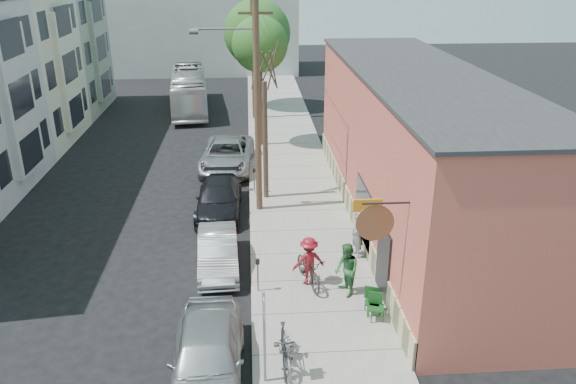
{
  "coord_description": "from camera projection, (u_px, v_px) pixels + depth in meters",
  "views": [
    {
      "loc": [
        2.13,
        -17.2,
        10.76
      ],
      "look_at": [
        3.67,
        4.98,
        1.5
      ],
      "focal_mm": 35.0,
      "sensor_mm": 36.0,
      "label": 1
    }
  ],
  "objects": [
    {
      "name": "sidewalk",
      "position": [
        291.0,
        173.0,
        30.22
      ],
      "size": [
        4.5,
        58.0,
        0.15
      ],
      "primitive_type": "cube",
      "color": "gray",
      "rests_on": "ground"
    },
    {
      "name": "parked_bike_b",
      "position": [
        287.0,
        349.0,
        15.71
      ],
      "size": [
        0.66,
        1.89,
        0.99
      ],
      "primitive_type": "imported",
      "rotation": [
        0.0,
        0.0,
        0.0
      ],
      "color": "gray",
      "rests_on": "sidewalk"
    },
    {
      "name": "end_cap_building",
      "position": [
        206.0,
        10.0,
        56.09
      ],
      "size": [
        18.0,
        8.0,
        12.0
      ],
      "primitive_type": "cube",
      "color": "#B5B6B0",
      "rests_on": "ground"
    },
    {
      "name": "parking_meter_near",
      "position": [
        258.0,
        270.0,
        19.08
      ],
      "size": [
        0.14,
        0.14,
        1.24
      ],
      "color": "slate",
      "rests_on": "sidewalk"
    },
    {
      "name": "patron_green",
      "position": [
        347.0,
        270.0,
        18.84
      ],
      "size": [
        0.93,
        1.07,
        1.88
      ],
      "primitive_type": "imported",
      "rotation": [
        0.0,
        0.0,
        -1.3
      ],
      "color": "#286431",
      "rests_on": "sidewalk"
    },
    {
      "name": "cafe_building",
      "position": [
        413.0,
        149.0,
        23.75
      ],
      "size": [
        6.6,
        20.2,
        6.61
      ],
      "color": "#B95444",
      "rests_on": "ground"
    },
    {
      "name": "car_1",
      "position": [
        218.0,
        252.0,
        20.86
      ],
      "size": [
        1.67,
        4.2,
        1.36
      ],
      "primitive_type": "imported",
      "rotation": [
        0.0,
        0.0,
        0.06
      ],
      "color": "#ABB0B3",
      "rests_on": "ground"
    },
    {
      "name": "tree_leafy_far",
      "position": [
        257.0,
        33.0,
        41.47
      ],
      "size": [
        4.95,
        4.95,
        8.0
      ],
      "color": "#44392C",
      "rests_on": "sidewalk"
    },
    {
      "name": "car_2",
      "position": [
        219.0,
        199.0,
        25.43
      ],
      "size": [
        2.07,
        4.89,
        1.41
      ],
      "primitive_type": "imported",
      "rotation": [
        0.0,
        0.0,
        -0.02
      ],
      "color": "black",
      "rests_on": "ground"
    },
    {
      "name": "parked_bike_a",
      "position": [
        283.0,
        348.0,
        15.61
      ],
      "size": [
        0.57,
        1.99,
        1.19
      ],
      "primitive_type": "imported",
      "rotation": [
        0.0,
        0.0,
        -0.01
      ],
      "color": "black",
      "rests_on": "sidewalk"
    },
    {
      "name": "car_0",
      "position": [
        207.0,
        356.0,
        15.14
      ],
      "size": [
        2.03,
        4.94,
        1.68
      ],
      "primitive_type": "imported",
      "rotation": [
        0.0,
        0.0,
        0.01
      ],
      "color": "gray",
      "rests_on": "ground"
    },
    {
      "name": "bus",
      "position": [
        189.0,
        91.0,
        42.69
      ],
      "size": [
        3.47,
        10.81,
        2.96
      ],
      "primitive_type": "imported",
      "rotation": [
        0.0,
        0.0,
        0.09
      ],
      "color": "silver",
      "rests_on": "ground"
    },
    {
      "name": "tree_leafy_mid",
      "position": [
        260.0,
        45.0,
        32.39
      ],
      "size": [
        3.26,
        3.26,
        7.69
      ],
      "color": "#44392C",
      "rests_on": "sidewalk"
    },
    {
      "name": "patio_chair_b",
      "position": [
        376.0,
        308.0,
        17.69
      ],
      "size": [
        0.62,
        0.62,
        0.88
      ],
      "primitive_type": null,
      "rotation": [
        0.0,
        0.0,
        -0.28
      ],
      "color": "#134418",
      "rests_on": "sidewalk"
    },
    {
      "name": "parking_meter_far",
      "position": [
        254.0,
        177.0,
        27.24
      ],
      "size": [
        0.14,
        0.14,
        1.24
      ],
      "color": "slate",
      "rests_on": "sidewalk"
    },
    {
      "name": "cyclist_bike",
      "position": [
        309.0,
        269.0,
        19.65
      ],
      "size": [
        1.26,
        2.28,
        1.14
      ],
      "primitive_type": "imported",
      "rotation": [
        0.0,
        0.0,
        0.25
      ],
      "color": "black",
      "rests_on": "sidewalk"
    },
    {
      "name": "sign_post",
      "position": [
        264.0,
        329.0,
        14.62
      ],
      "size": [
        0.07,
        0.45,
        2.8
      ],
      "color": "slate",
      "rests_on": "sidewalk"
    },
    {
      "name": "patron_grey",
      "position": [
        357.0,
        234.0,
        21.31
      ],
      "size": [
        0.54,
        0.74,
        1.88
      ],
      "primitive_type": "imported",
      "rotation": [
        0.0,
        0.0,
        -1.43
      ],
      "color": "gray",
      "rests_on": "sidewalk"
    },
    {
      "name": "utility_pole_near",
      "position": [
        256.0,
        95.0,
        23.76
      ],
      "size": [
        3.57,
        0.28,
        10.0
      ],
      "color": "#503A28",
      "rests_on": "sidewalk"
    },
    {
      "name": "tree_bare",
      "position": [
        265.0,
        141.0,
        25.99
      ],
      "size": [
        0.24,
        0.24,
        5.58
      ],
      "color": "#44392C",
      "rests_on": "sidewalk"
    },
    {
      "name": "car_3",
      "position": [
        227.0,
        155.0,
        30.78
      ],
      "size": [
        3.13,
        6.0,
        1.61
      ],
      "primitive_type": "imported",
      "rotation": [
        0.0,
        0.0,
        -0.08
      ],
      "color": "#909497",
      "rests_on": "ground"
    },
    {
      "name": "utility_pole_far",
      "position": [
        253.0,
        44.0,
        38.55
      ],
      "size": [
        1.8,
        0.28,
        10.0
      ],
      "color": "#503A28",
      "rests_on": "sidewalk"
    },
    {
      "name": "ground",
      "position": [
        194.0,
        288.0,
        19.85
      ],
      "size": [
        120.0,
        120.0,
        0.0
      ],
      "primitive_type": "plane",
      "color": "black"
    },
    {
      "name": "cyclist",
      "position": [
        309.0,
        261.0,
        19.52
      ],
      "size": [
        1.27,
        0.91,
        1.78
      ],
      "primitive_type": "imported",
      "rotation": [
        0.0,
        0.0,
        3.37
      ],
      "color": "maroon",
      "rests_on": "sidewalk"
    },
    {
      "name": "patio_chair_a",
      "position": [
        373.0,
        302.0,
        17.98
      ],
      "size": [
        0.64,
        0.64,
        0.88
      ],
      "primitive_type": null,
      "rotation": [
        0.0,
        0.0,
        -0.35
      ],
      "color": "#134418",
      "rests_on": "sidewalk"
    }
  ]
}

